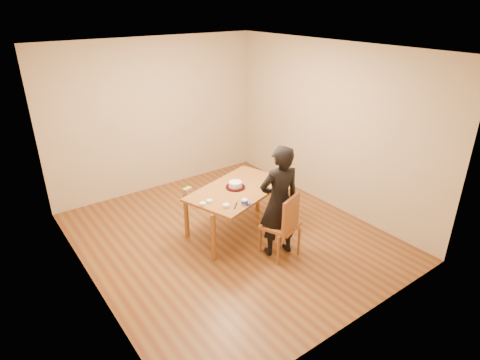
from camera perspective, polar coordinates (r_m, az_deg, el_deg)
room_shell at (r=5.76m, az=-3.61°, el=4.97°), size 4.00×4.50×2.70m
dining_table at (r=5.83m, az=-0.29°, el=-1.36°), size 1.70×1.31×0.04m
dining_chair at (r=5.52m, az=5.75°, el=-6.41°), size 0.57×0.57×0.04m
cake_plate at (r=5.83m, az=-0.65°, el=-1.02°), size 0.29×0.29×0.02m
cake at (r=5.81m, az=-0.65°, el=-0.65°), size 0.19×0.19×0.06m
frosting_dome at (r=5.80m, az=-0.66°, el=-0.26°), size 0.19×0.19×0.03m
frosting_tub at (r=5.36m, az=0.64°, el=-3.12°), size 0.08×0.08×0.07m
frosting_lid at (r=5.38m, az=1.13°, el=-3.42°), size 0.09×0.09×0.01m
frosting_dollop at (r=5.38m, az=1.13°, el=-3.30°), size 0.04×0.04×0.02m
ramekin_green at (r=5.31m, az=-2.00°, el=-3.67°), size 0.09×0.09×0.04m
ramekin_yellow at (r=5.37m, az=-5.31°, el=-3.43°), size 0.08×0.08×0.04m
ramekin_multi at (r=5.44m, az=-4.40°, el=-3.02°), size 0.08×0.08×0.04m
candy_box_pink at (r=5.80m, az=-7.45°, el=-1.39°), size 0.14×0.10×0.02m
candy_box_green at (r=5.80m, az=-7.52°, el=-1.22°), size 0.14×0.10×0.02m
spatula at (r=5.33m, az=-0.63°, el=-3.70°), size 0.13×0.13×0.01m
person at (r=5.38m, az=5.58°, el=-3.07°), size 0.65×0.50×1.59m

